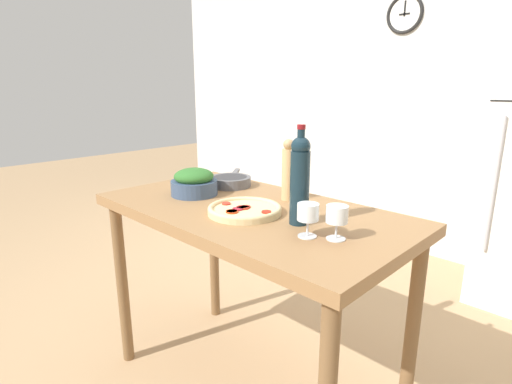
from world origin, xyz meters
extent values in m
cube|color=silver|center=(0.00, 2.20, 1.30)|extent=(6.40, 0.06, 2.60)
torus|color=black|center=(-0.41, 2.16, 1.97)|extent=(0.31, 0.03, 0.31)
cylinder|color=white|center=(-0.41, 2.17, 1.97)|extent=(0.26, 0.01, 0.26)
cube|color=black|center=(-0.41, 2.16, 1.97)|extent=(0.09, 0.01, 0.01)
cube|color=black|center=(-0.41, 2.16, 2.01)|extent=(0.01, 0.01, 0.12)
cylinder|color=#B2B2B7|center=(0.56, 1.52, 0.83)|extent=(0.02, 0.02, 0.83)
cube|color=olive|center=(0.00, 0.00, 0.89)|extent=(1.36, 0.73, 0.05)
cylinder|color=brown|center=(-0.62, -0.30, 0.43)|extent=(0.06, 0.06, 0.86)
cylinder|color=brown|center=(-0.62, 0.30, 0.43)|extent=(0.06, 0.06, 0.86)
cylinder|color=brown|center=(0.62, 0.30, 0.43)|extent=(0.06, 0.06, 0.86)
cylinder|color=#142833|center=(0.28, -0.02, 1.05)|extent=(0.07, 0.07, 0.27)
sphere|color=#142833|center=(0.28, -0.02, 1.20)|extent=(0.07, 0.07, 0.07)
cylinder|color=#142833|center=(0.28, -0.02, 1.23)|extent=(0.03, 0.03, 0.06)
cylinder|color=maroon|center=(0.28, -0.02, 1.27)|extent=(0.03, 0.03, 0.02)
cylinder|color=silver|center=(0.38, -0.11, 0.91)|extent=(0.07, 0.07, 0.00)
cylinder|color=silver|center=(0.38, -0.11, 0.94)|extent=(0.01, 0.01, 0.06)
cylinder|color=white|center=(0.38, -0.11, 1.00)|extent=(0.07, 0.07, 0.06)
cylinder|color=maroon|center=(0.38, -0.11, 0.98)|extent=(0.07, 0.07, 0.02)
cylinder|color=silver|center=(0.47, -0.06, 0.91)|extent=(0.07, 0.07, 0.00)
cylinder|color=silver|center=(0.47, -0.06, 0.94)|extent=(0.01, 0.01, 0.06)
cylinder|color=white|center=(0.47, -0.06, 1.00)|extent=(0.07, 0.07, 0.06)
cylinder|color=maroon|center=(0.47, -0.06, 0.97)|extent=(0.07, 0.07, 0.01)
cylinder|color=tan|center=(0.04, 0.20, 1.03)|extent=(0.06, 0.06, 0.23)
sphere|color=tan|center=(0.04, 0.20, 1.16)|extent=(0.05, 0.05, 0.05)
cylinder|color=#384C6B|center=(-0.33, -0.04, 0.95)|extent=(0.22, 0.22, 0.07)
ellipsoid|color=#2D6628|center=(-0.33, -0.04, 1.00)|extent=(0.19, 0.19, 0.08)
cylinder|color=#DBC189|center=(0.04, -0.08, 0.92)|extent=(0.30, 0.30, 0.02)
torus|color=#DBC189|center=(0.04, -0.08, 0.93)|extent=(0.30, 0.30, 0.02)
cylinder|color=#AC2C0C|center=(0.04, -0.14, 0.93)|extent=(0.05, 0.05, 0.01)
cylinder|color=#AB2613|center=(0.04, -0.07, 0.93)|extent=(0.04, 0.04, 0.01)
cylinder|color=red|center=(0.14, -0.05, 0.93)|extent=(0.04, 0.04, 0.01)
cylinder|color=red|center=(-0.06, -0.08, 0.93)|extent=(0.04, 0.04, 0.01)
cylinder|color=#AD1B28|center=(0.03, -0.10, 0.93)|extent=(0.04, 0.04, 0.01)
cylinder|color=#B5300D|center=(0.05, -0.14, 0.93)|extent=(0.05, 0.05, 0.01)
cylinder|color=#AF2019|center=(0.04, -0.06, 0.93)|extent=(0.04, 0.04, 0.01)
cylinder|color=#B11D1B|center=(0.03, -0.08, 0.93)|extent=(0.04, 0.04, 0.01)
cylinder|color=#56565B|center=(-0.33, 0.19, 0.94)|extent=(0.21, 0.21, 0.05)
cylinder|color=#2F2F32|center=(-0.33, 0.19, 0.94)|extent=(0.17, 0.17, 0.04)
cube|color=#56565B|center=(-0.43, 0.32, 0.95)|extent=(0.09, 0.11, 0.02)
camera|label=1|loc=(1.15, -1.14, 1.41)|focal=28.00mm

